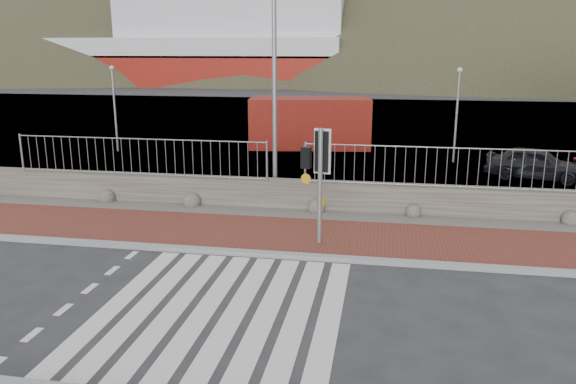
% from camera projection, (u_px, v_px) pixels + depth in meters
% --- Properties ---
extents(ground, '(220.00, 220.00, 0.00)m').
position_uv_depth(ground, '(221.00, 310.00, 10.81)').
color(ground, '#28282B').
rests_on(ground, ground).
extents(sidewalk_far, '(40.00, 3.00, 0.08)m').
position_uv_depth(sidewalk_far, '(269.00, 235.00, 15.10)').
color(sidewalk_far, brown).
rests_on(sidewalk_far, ground).
extents(kerb_far, '(40.00, 0.25, 0.12)m').
position_uv_depth(kerb_far, '(256.00, 254.00, 13.66)').
color(kerb_far, gray).
rests_on(kerb_far, ground).
extents(zebra_crossing, '(4.62, 5.60, 0.01)m').
position_uv_depth(zebra_crossing, '(221.00, 310.00, 10.81)').
color(zebra_crossing, silver).
rests_on(zebra_crossing, ground).
extents(gravel_strip, '(40.00, 1.50, 0.06)m').
position_uv_depth(gravel_strip, '(282.00, 214.00, 17.01)').
color(gravel_strip, '#59544C').
rests_on(gravel_strip, ground).
extents(stone_wall, '(40.00, 0.60, 0.90)m').
position_uv_depth(stone_wall, '(287.00, 194.00, 17.67)').
color(stone_wall, '#4E4840').
rests_on(stone_wall, ground).
extents(railing, '(18.07, 0.07, 1.22)m').
position_uv_depth(railing, '(286.00, 152.00, 17.18)').
color(railing, gray).
rests_on(railing, stone_wall).
extents(quay, '(120.00, 40.00, 0.50)m').
position_uv_depth(quay, '(341.00, 124.00, 37.43)').
color(quay, '#4C4C4F').
rests_on(quay, ground).
extents(water, '(220.00, 50.00, 0.05)m').
position_uv_depth(water, '(364.00, 89.00, 70.83)').
color(water, '#3F4C54').
rests_on(water, ground).
extents(ferry, '(50.00, 16.00, 20.00)m').
position_uv_depth(ferry, '(189.00, 45.00, 78.40)').
color(ferry, maroon).
rests_on(ferry, ground).
extents(hills_backdrop, '(254.00, 90.00, 100.00)m').
position_uv_depth(hills_backdrop, '(404.00, 211.00, 99.27)').
color(hills_backdrop, '#303721').
rests_on(hills_backdrop, ground).
extents(traffic_signal_far, '(0.74, 0.36, 3.02)m').
position_uv_depth(traffic_signal_far, '(319.00, 162.00, 13.87)').
color(traffic_signal_far, gray).
rests_on(traffic_signal_far, ground).
extents(streetlight, '(1.76, 0.59, 8.42)m').
position_uv_depth(streetlight, '(279.00, 54.00, 17.47)').
color(streetlight, gray).
rests_on(streetlight, ground).
extents(shipping_container, '(6.28, 3.26, 2.50)m').
position_uv_depth(shipping_container, '(310.00, 123.00, 28.45)').
color(shipping_container, maroon).
rests_on(shipping_container, ground).
extents(car_a, '(3.92, 2.52, 1.24)m').
position_uv_depth(car_a, '(536.00, 163.00, 21.55)').
color(car_a, black).
rests_on(car_a, ground).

